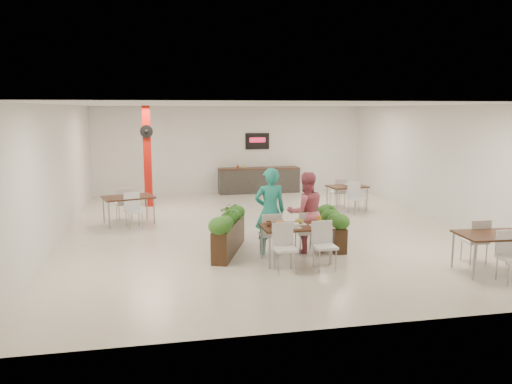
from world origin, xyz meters
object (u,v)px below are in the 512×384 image
(red_column, at_px, (147,155))
(planter_left, at_px, (229,229))
(planter_right, at_px, (331,224))
(side_table_c, at_px, (493,240))
(side_table_a, at_px, (128,200))
(side_table_b, at_px, (347,190))
(diner_man, at_px, (270,211))
(service_counter, at_px, (259,180))
(main_table, at_px, (296,231))
(diner_woman, at_px, (306,212))

(red_column, bearing_deg, planter_left, -72.76)
(planter_left, bearing_deg, planter_right, 3.70)
(red_column, relative_size, side_table_c, 1.95)
(planter_left, bearing_deg, side_table_a, 124.71)
(planter_left, xyz_separation_m, side_table_b, (4.25, 3.91, 0.10))
(diner_man, distance_m, side_table_a, 4.74)
(service_counter, relative_size, side_table_a, 1.79)
(main_table, height_order, side_table_b, same)
(service_counter, height_order, planter_left, service_counter)
(main_table, bearing_deg, planter_left, 143.58)
(red_column, relative_size, service_counter, 1.07)
(planter_left, distance_m, side_table_a, 4.00)
(planter_left, distance_m, side_table_b, 5.78)
(red_column, xyz_separation_m, side_table_c, (6.52, -8.00, -1.01))
(diner_man, height_order, side_table_b, diner_man)
(main_table, height_order, diner_man, diner_man)
(planter_right, distance_m, side_table_c, 3.41)
(main_table, relative_size, diner_man, 0.88)
(red_column, distance_m, side_table_c, 10.37)
(diner_man, bearing_deg, side_table_b, -130.46)
(service_counter, distance_m, planter_left, 7.90)
(service_counter, distance_m, side_table_a, 6.22)
(diner_man, bearing_deg, side_table_a, -49.90)
(planter_left, xyz_separation_m, side_table_c, (4.75, -2.29, 0.11))
(planter_right, bearing_deg, side_table_c, -45.91)
(side_table_a, relative_size, side_table_b, 1.01)
(diner_woman, height_order, planter_right, diner_woman)
(planter_right, height_order, side_table_b, side_table_b)
(red_column, bearing_deg, planter_right, -53.24)
(main_table, distance_m, planter_right, 1.57)
(red_column, xyz_separation_m, diner_man, (2.62, -5.97, -0.71))
(planter_left, relative_size, side_table_b, 1.20)
(diner_man, distance_m, planter_left, 0.98)
(main_table, xyz_separation_m, diner_man, (-0.39, 0.66, 0.30))
(service_counter, xyz_separation_m, planter_left, (-2.23, -7.58, 0.04))
(planter_right, bearing_deg, side_table_b, 63.49)
(side_table_a, distance_m, side_table_c, 8.97)
(diner_woman, height_order, planter_left, diner_woman)
(diner_woman, height_order, side_table_c, diner_woman)
(side_table_a, xyz_separation_m, side_table_c, (7.03, -5.58, -0.01))
(diner_woman, relative_size, planter_right, 0.99)
(diner_man, xyz_separation_m, side_table_a, (-3.13, 3.55, -0.30))
(diner_man, xyz_separation_m, planter_right, (1.53, 0.42, -0.45))
(main_table, xyz_separation_m, side_table_b, (3.01, 4.83, -0.01))
(red_column, xyz_separation_m, side_table_a, (-0.51, -2.42, -1.00))
(main_table, relative_size, planter_right, 0.93)
(service_counter, bearing_deg, side_table_b, -61.01)
(side_table_b, height_order, side_table_c, same)
(main_table, distance_m, side_table_c, 3.76)
(red_column, xyz_separation_m, planter_right, (4.15, -5.56, -1.16))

